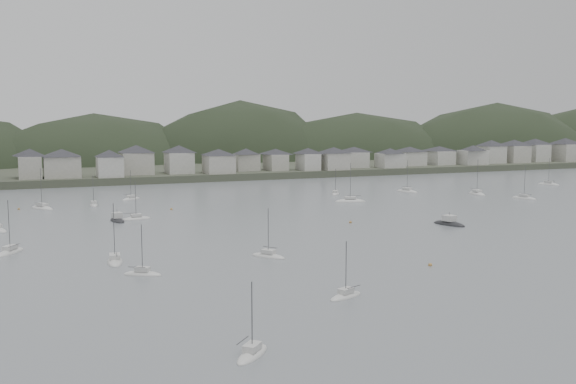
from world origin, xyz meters
name	(u,v)px	position (x,y,z in m)	size (l,w,h in m)	color
ground	(462,276)	(0.00, 0.00, 0.00)	(900.00, 900.00, 0.00)	slate
far_shore_land	(148,161)	(0.00, 295.00, 1.50)	(900.00, 250.00, 3.00)	#383D2D
forested_ridge	(165,186)	(4.83, 269.40, -11.28)	(851.55, 103.94, 102.57)	black
waterfront_town	(300,157)	(50.59, 183.34, 8.66)	(451.48, 28.46, 12.92)	#9E9D90
moored_fleet	(308,217)	(1.90, 65.74, 0.18)	(246.45, 149.30, 13.25)	silver
motor_launch_near	(449,224)	(29.42, 42.87, 0.28)	(5.61, 9.51, 4.12)	black
motor_launch_far	(117,220)	(-44.96, 79.50, 0.29)	(4.05, 8.19, 3.87)	black
mooring_buoys	(276,226)	(-10.46, 57.05, 0.15)	(180.61, 104.37, 0.70)	#AC7C39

